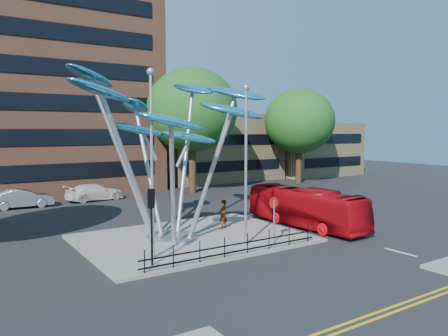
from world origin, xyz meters
TOP-DOWN VIEW (x-y plane):
  - ground at (0.00, 0.00)m, footprint 120.00×120.00m
  - traffic_island at (-1.00, 6.00)m, footprint 12.00×9.00m
  - double_yellow_near at (0.00, -6.00)m, footprint 40.00×0.12m
  - double_yellow_far at (0.00, -6.30)m, footprint 40.00×0.12m
  - brick_tower at (-6.00, 32.00)m, footprint 25.00×15.00m
  - low_building_near at (16.00, 30.00)m, footprint 15.00×8.00m
  - low_building_far at (30.00, 28.00)m, footprint 12.00×8.00m
  - tree_right at (8.00, 22.00)m, footprint 8.80×8.80m
  - tree_far at (22.00, 22.00)m, footprint 8.00×8.00m
  - leaf_sculpture at (-2.07, 6.68)m, footprint 12.72×9.54m
  - street_lamp_left at (-4.50, 3.50)m, footprint 0.36×0.36m
  - street_lamp_right at (0.50, 3.00)m, footprint 0.36×0.36m
  - traffic_light_island at (-5.00, 2.50)m, footprint 0.28×0.18m
  - no_entry_sign_island at (2.00, 2.52)m, footprint 0.60×0.10m
  - pedestrian_railing_front at (-1.00, 1.70)m, footprint 10.00×0.06m
  - red_bus at (6.60, 4.93)m, footprint 2.31×8.92m
  - pedestrian at (1.58, 6.78)m, footprint 0.76×0.65m
  - parked_car_mid at (-7.28, 22.04)m, footprint 4.61×1.81m
  - parked_car_right at (-1.42, 22.56)m, footprint 5.16×2.52m

SIDE VIEW (x-z plane):
  - ground at x=0.00m, z-range 0.00..0.00m
  - double_yellow_near at x=0.00m, z-range 0.00..0.01m
  - double_yellow_far at x=0.00m, z-range 0.00..0.01m
  - traffic_island at x=-1.00m, z-range 0.00..0.15m
  - pedestrian_railing_front at x=-1.00m, z-range 0.05..1.05m
  - parked_car_right at x=-1.42m, z-range 0.00..1.44m
  - parked_car_mid at x=-7.28m, z-range 0.00..1.49m
  - pedestrian at x=1.58m, z-range 0.15..1.92m
  - red_bus at x=6.60m, z-range 0.00..2.47m
  - no_entry_sign_island at x=2.00m, z-range 0.59..3.04m
  - traffic_light_island at x=-5.00m, z-range 0.90..4.33m
  - low_building_far at x=30.00m, z-range 0.00..7.00m
  - low_building_near at x=16.00m, z-range 0.00..8.00m
  - street_lamp_right at x=0.50m, z-range 0.94..9.24m
  - street_lamp_left at x=-4.50m, z-range 0.96..9.76m
  - leaf_sculpture at x=-2.07m, z-range 2.12..11.63m
  - tree_far at x=22.00m, z-range 1.70..12.51m
  - tree_right at x=8.00m, z-range 1.98..14.09m
  - brick_tower at x=-6.00m, z-range 0.00..30.00m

